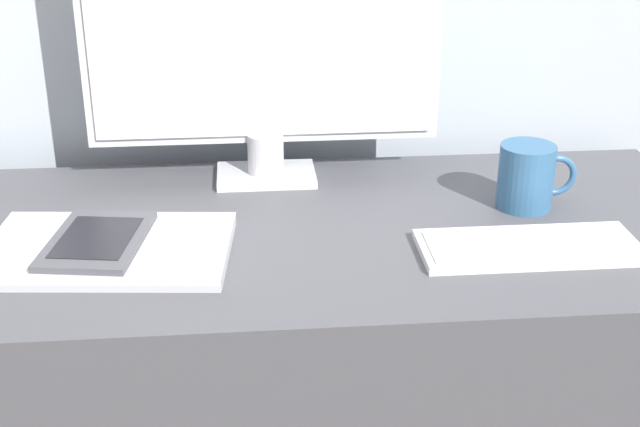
{
  "coord_description": "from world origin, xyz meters",
  "views": [
    {
      "loc": [
        -0.04,
        -0.96,
        1.29
      ],
      "look_at": [
        0.06,
        0.12,
        0.8
      ],
      "focal_mm": 50.0,
      "sensor_mm": 36.0,
      "label": 1
    }
  ],
  "objects_px": {
    "keyboard": "(529,247)",
    "ereader": "(97,240)",
    "coffee_mug": "(528,176)",
    "laptop": "(109,249)",
    "monitor": "(264,29)"
  },
  "relations": [
    {
      "from": "monitor",
      "to": "laptop",
      "type": "relative_size",
      "value": 1.63
    },
    {
      "from": "monitor",
      "to": "coffee_mug",
      "type": "bearing_deg",
      "value": -21.64
    },
    {
      "from": "keyboard",
      "to": "coffee_mug",
      "type": "distance_m",
      "value": 0.16
    },
    {
      "from": "keyboard",
      "to": "ereader",
      "type": "height_order",
      "value": "ereader"
    },
    {
      "from": "monitor",
      "to": "ereader",
      "type": "relative_size",
      "value": 2.82
    },
    {
      "from": "ereader",
      "to": "laptop",
      "type": "bearing_deg",
      "value": 3.75
    },
    {
      "from": "coffee_mug",
      "to": "ereader",
      "type": "bearing_deg",
      "value": -169.68
    },
    {
      "from": "keyboard",
      "to": "ereader",
      "type": "relative_size",
      "value": 1.52
    },
    {
      "from": "monitor",
      "to": "laptop",
      "type": "distance_m",
      "value": 0.42
    },
    {
      "from": "ereader",
      "to": "coffee_mug",
      "type": "relative_size",
      "value": 1.65
    },
    {
      "from": "monitor",
      "to": "keyboard",
      "type": "xyz_separation_m",
      "value": [
        0.35,
        -0.31,
        -0.24
      ]
    },
    {
      "from": "coffee_mug",
      "to": "keyboard",
      "type": "bearing_deg",
      "value": -105.04
    },
    {
      "from": "ereader",
      "to": "keyboard",
      "type": "bearing_deg",
      "value": -3.72
    },
    {
      "from": "coffee_mug",
      "to": "laptop",
      "type": "bearing_deg",
      "value": -169.53
    },
    {
      "from": "monitor",
      "to": "keyboard",
      "type": "relative_size",
      "value": 1.86
    }
  ]
}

